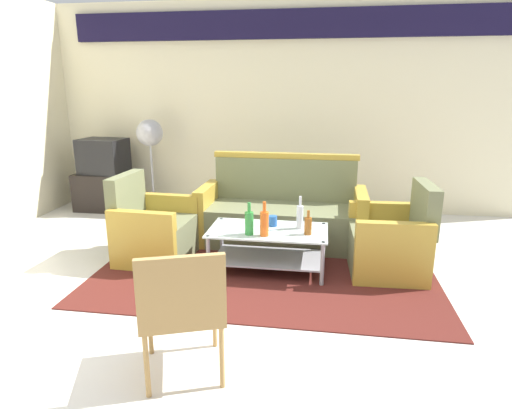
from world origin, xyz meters
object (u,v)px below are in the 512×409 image
bottle_brown (308,225)px  television (104,156)px  armchair_left (154,231)px  coffee_table (268,243)px  couch (282,215)px  bottle_orange (264,223)px  pedestal_fan (150,138)px  wicker_chair (182,304)px  bottle_clear (300,216)px  armchair_right (391,243)px  tv_stand (107,191)px  bottle_green (249,222)px  cup (273,221)px

bottle_brown → television: size_ratio=0.35×
armchair_left → coffee_table: armchair_left is taller
couch → bottle_brown: (0.32, -0.87, 0.18)m
armchair_left → bottle_orange: (1.17, -0.31, 0.24)m
pedestal_fan → wicker_chair: 3.83m
bottle_clear → pedestal_fan: (-2.14, 1.73, 0.48)m
coffee_table → bottle_brown: bottle_brown is taller
armchair_right → tv_stand: size_ratio=1.06×
pedestal_fan → bottle_clear: bearing=-39.0°
coffee_table → armchair_left: bearing=173.7°
bottle_orange → bottle_green: (-0.14, 0.02, -0.01)m
bottle_brown → coffee_table: bearing=168.0°
armchair_left → tv_stand: (-1.35, 1.63, -0.03)m
armchair_left → pedestal_fan: bearing=-154.9°
bottle_green → tv_stand: bearing=141.1°
bottle_orange → wicker_chair: size_ratio=0.37×
coffee_table → cup: cup is taller
bottle_clear → bottle_green: 0.50m
armchair_left → tv_stand: armchair_left is taller
bottle_green → tv_stand: (-2.38, 1.92, -0.26)m
couch → pedestal_fan: bearing=-27.1°
television → wicker_chair: (2.24, -3.41, -0.27)m
armchair_left → bottle_green: 1.09m
bottle_brown → bottle_green: bottle_green is taller
television → cup: bearing=153.2°
armchair_right → television: 4.03m
armchair_right → coffee_table: armchair_right is taller
armchair_right → tv_stand: 4.00m
wicker_chair → bottle_brown: bearing=47.4°
pedestal_fan → bottle_green: bearing=-49.2°
armchair_left → armchair_right: size_ratio=1.00×
armchair_left → armchair_right: 2.31m
armchair_left → bottle_clear: 1.49m
armchair_left → tv_stand: bearing=-137.2°
armchair_left → coffee_table: 1.19m
armchair_left → bottle_green: (1.03, -0.29, 0.24)m
bottle_brown → pedestal_fan: 2.96m
television → armchair_right: bearing=162.2°
couch → bottle_clear: (0.23, -0.71, 0.21)m
couch → television: size_ratio=2.82×
television → wicker_chair: television is taller
armchair_left → bottle_green: armchair_left is taller
armchair_right → tv_stand: armchair_right is taller
armchair_left → television: television is taller
bottle_brown → cup: size_ratio=2.22×
coffee_table → tv_stand: tv_stand is taller
bottle_clear → bottle_orange: size_ratio=0.99×
cup → wicker_chair: (-0.32, -1.76, 0.03)m
cup → television: (-2.56, 1.65, 0.30)m
couch → wicker_chair: 2.47m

